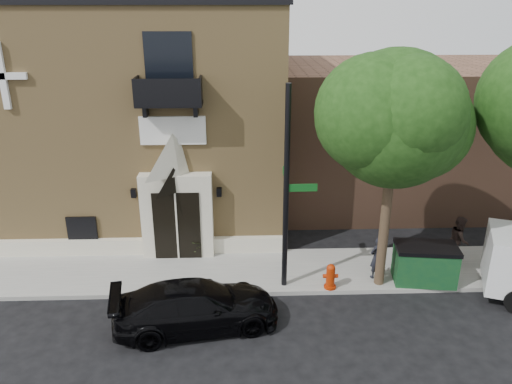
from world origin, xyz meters
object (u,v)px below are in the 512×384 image
dumpster (425,263)px  street_sign (287,191)px  pedestrian_near (377,258)px  pedestrian_far (459,240)px  black_sedan (196,306)px  fire_hydrant (330,276)px

dumpster → street_sign: bearing=-172.4°
street_sign → pedestrian_near: bearing=5.3°
street_sign → pedestrian_far: street_sign is taller
black_sedan → street_sign: (2.81, 2.04, 2.84)m
fire_hydrant → street_sign: bearing=169.0°
pedestrian_near → pedestrian_far: pedestrian_far is taller
black_sedan → pedestrian_far: size_ratio=2.75×
dumpster → pedestrian_near: bearing=176.0°
street_sign → fire_hydrant: bearing=-11.9°
pedestrian_near → street_sign: bearing=-16.0°
fire_hydrant → pedestrian_near: 1.84m
fire_hydrant → dumpster: (3.26, 0.32, 0.24)m
black_sedan → street_sign: street_sign is taller
fire_hydrant → pedestrian_far: (4.96, 1.65, 0.45)m
black_sedan → dumpster: dumpster is taller
street_sign → dumpster: size_ratio=3.10×
dumpster → black_sedan: bearing=-157.5°
pedestrian_far → pedestrian_near: bearing=128.7°
dumpster → pedestrian_near: (-1.56, 0.31, 0.08)m
black_sedan → fire_hydrant: size_ratio=5.50×
black_sedan → fire_hydrant: black_sedan is taller
fire_hydrant → black_sedan: bearing=-157.9°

